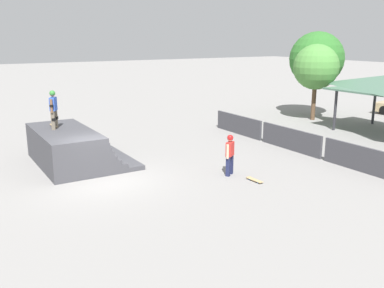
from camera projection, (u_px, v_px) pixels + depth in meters
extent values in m
plane|color=gray|center=(103.00, 180.00, 16.40)|extent=(160.00, 160.00, 0.00)
cube|color=#424247|center=(83.00, 160.00, 18.72)|extent=(4.87, 3.69, 0.19)
cube|color=#424247|center=(75.00, 157.00, 18.49)|extent=(4.87, 2.95, 0.19)
cube|color=#424247|center=(71.00, 153.00, 18.38)|extent=(4.87, 2.69, 0.19)
cube|color=#424247|center=(69.00, 149.00, 18.29)|extent=(4.87, 2.51, 0.19)
cube|color=#424247|center=(67.00, 145.00, 18.21)|extent=(4.87, 2.38, 0.19)
cube|color=#424247|center=(66.00, 141.00, 18.14)|extent=(4.87, 2.28, 0.19)
cube|color=#424247|center=(65.00, 137.00, 18.08)|extent=(4.87, 2.22, 0.19)
cube|color=#424247|center=(64.00, 132.00, 18.03)|extent=(4.87, 2.19, 0.19)
cylinder|color=silver|center=(89.00, 128.00, 18.55)|extent=(4.77, 0.07, 0.07)
cube|color=#6B6051|center=(53.00, 120.00, 18.01)|extent=(0.20, 0.20, 0.79)
cube|color=black|center=(54.00, 119.00, 18.00)|extent=(0.23, 0.21, 0.12)
cube|color=#6B6051|center=(56.00, 119.00, 18.35)|extent=(0.20, 0.20, 0.79)
cube|color=black|center=(56.00, 118.00, 18.33)|extent=(0.23, 0.21, 0.12)
cube|color=blue|center=(53.00, 104.00, 18.01)|extent=(0.48, 0.40, 0.56)
cylinder|color=brown|center=(51.00, 106.00, 17.76)|extent=(0.14, 0.14, 0.56)
cylinder|color=black|center=(51.00, 106.00, 17.76)|extent=(0.22, 0.22, 0.08)
cylinder|color=brown|center=(55.00, 104.00, 18.28)|extent=(0.14, 0.14, 0.56)
cylinder|color=black|center=(55.00, 104.00, 18.28)|extent=(0.22, 0.22, 0.08)
sphere|color=brown|center=(52.00, 94.00, 17.91)|extent=(0.22, 0.22, 0.22)
sphere|color=#337F33|center=(52.00, 93.00, 17.90)|extent=(0.24, 0.24, 0.24)
cylinder|color=blue|center=(56.00, 127.00, 18.49)|extent=(0.05, 0.03, 0.05)
cylinder|color=blue|center=(53.00, 127.00, 18.43)|extent=(0.05, 0.03, 0.05)
cylinder|color=blue|center=(54.00, 125.00, 18.94)|extent=(0.05, 0.03, 0.05)
cylinder|color=blue|center=(51.00, 125.00, 18.88)|extent=(0.05, 0.03, 0.05)
cube|color=tan|center=(54.00, 125.00, 18.68)|extent=(0.84, 0.27, 0.02)
cube|color=tan|center=(55.00, 127.00, 18.34)|extent=(0.12, 0.21, 0.02)
cube|color=#1E2347|center=(231.00, 164.00, 17.05)|extent=(0.21, 0.21, 0.79)
cube|color=#1E2347|center=(228.00, 167.00, 16.75)|extent=(0.21, 0.21, 0.79)
cube|color=red|center=(230.00, 149.00, 16.74)|extent=(0.42, 0.47, 0.56)
cylinder|color=beige|center=(232.00, 148.00, 16.98)|extent=(0.15, 0.15, 0.56)
cylinder|color=beige|center=(228.00, 152.00, 16.51)|extent=(0.15, 0.15, 0.56)
sphere|color=beige|center=(230.00, 138.00, 16.63)|extent=(0.22, 0.22, 0.22)
sphere|color=#B21919|center=(230.00, 138.00, 16.63)|extent=(0.24, 0.24, 0.24)
cylinder|color=blue|center=(249.00, 179.00, 16.37)|extent=(0.05, 0.03, 0.05)
cylinder|color=blue|center=(252.00, 179.00, 16.45)|extent=(0.05, 0.03, 0.05)
cylinder|color=blue|center=(258.00, 183.00, 16.00)|extent=(0.05, 0.03, 0.05)
cylinder|color=blue|center=(260.00, 182.00, 16.07)|extent=(0.05, 0.03, 0.05)
cube|color=tan|center=(255.00, 180.00, 16.21)|extent=(0.76, 0.25, 0.02)
cube|color=tan|center=(249.00, 177.00, 16.48)|extent=(0.10, 0.21, 0.02)
cube|color=#3D3D42|center=(238.00, 125.00, 24.12)|extent=(3.90, 0.12, 1.05)
cube|color=#3D3D42|center=(290.00, 139.00, 20.67)|extent=(3.90, 0.12, 1.05)
cube|color=#3D3D42|center=(363.00, 160.00, 17.23)|extent=(3.90, 0.12, 1.05)
cylinder|color=#2D2D33|center=(335.00, 110.00, 24.94)|extent=(0.16, 0.16, 2.34)
cylinder|color=#2D2D33|center=(374.00, 105.00, 26.72)|extent=(0.16, 0.16, 2.34)
cylinder|color=brown|center=(314.00, 102.00, 28.08)|extent=(0.28, 0.28, 2.41)
sphere|color=#4C893D|center=(316.00, 67.00, 27.53)|extent=(2.92, 2.92, 2.92)
cylinder|color=brown|center=(314.00, 97.00, 29.74)|extent=(0.28, 0.28, 2.56)
sphere|color=#2D6B28|center=(317.00, 59.00, 29.11)|extent=(3.68, 3.68, 3.68)
cylinder|color=black|center=(384.00, 110.00, 30.05)|extent=(0.66, 0.30, 0.64)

